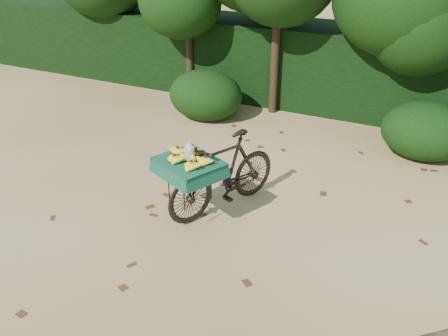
% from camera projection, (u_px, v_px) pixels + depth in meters
% --- Properties ---
extents(ground, '(80.00, 80.00, 0.00)m').
position_uv_depth(ground, '(252.00, 267.00, 5.92)').
color(ground, tan).
rests_on(ground, ground).
extents(vendor_bicycle, '(1.42, 2.05, 1.19)m').
position_uv_depth(vendor_bicycle, '(222.00, 173.00, 6.86)').
color(vendor_bicycle, black).
rests_on(vendor_bicycle, ground).
extents(hedge_backdrop, '(26.00, 1.80, 1.80)m').
position_uv_depth(hedge_backdrop, '(367.00, 72.00, 10.51)').
color(hedge_backdrop, black).
rests_on(hedge_backdrop, ground).
extents(tree_row, '(14.50, 2.00, 4.00)m').
position_uv_depth(tree_row, '(334.00, 24.00, 9.63)').
color(tree_row, black).
rests_on(tree_row, ground).
extents(bush_clumps, '(8.80, 1.70, 0.90)m').
position_uv_depth(bush_clumps, '(368.00, 124.00, 8.93)').
color(bush_clumps, black).
rests_on(bush_clumps, ground).
extents(leaf_litter, '(7.00, 7.30, 0.01)m').
position_uv_depth(leaf_litter, '(272.00, 239.00, 6.43)').
color(leaf_litter, '#502B15').
rests_on(leaf_litter, ground).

